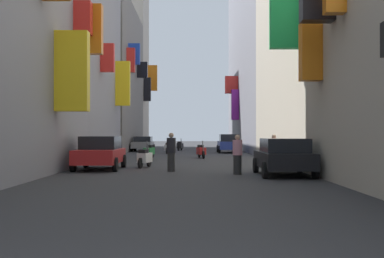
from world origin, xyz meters
The scene contains 17 objects.
ground_plane centered at (0.00, 30.00, 0.00)m, with size 140.00×140.00×0.00m, color #2D2D30.
building_left_mid_a centered at (-7.99, 29.05, 6.60)m, with size 7.02×11.92×13.20m.
building_left_mid_c centered at (-7.99, 44.18, 6.71)m, with size 7.02×16.45×13.42m.
building_left_far centered at (-7.99, 56.20, 10.33)m, with size 7.29×7.59×20.68m.
building_right_mid_b centered at (8.00, 46.55, 10.40)m, with size 7.29×26.90×20.80m.
parked_car_blue centered at (3.48, 38.79, 0.79)m, with size 1.90×4.10×1.53m.
parked_car_red centered at (-3.69, 19.51, 0.77)m, with size 1.95×3.94×1.48m.
parked_car_grey centered at (-3.99, 42.17, 0.71)m, with size 1.88×4.30×1.32m.
parked_car_black centered at (3.91, 16.27, 0.75)m, with size 1.97×4.05×1.42m.
scooter_silver centered at (-1.55, 37.36, 0.46)m, with size 0.49×1.95×1.13m.
scooter_green centered at (-2.36, 29.51, 0.46)m, with size 0.67×1.98×1.13m.
scooter_white centered at (-1.82, 20.76, 0.46)m, with size 0.66×1.76×1.13m.
scooter_red centered at (1.00, 29.69, 0.46)m, with size 0.63×1.94×1.13m.
scooter_black centered at (-0.71, 43.82, 0.46)m, with size 0.64×1.90×1.13m.
pedestrian_crossing centered at (4.15, 20.02, 0.77)m, with size 0.49×0.49×1.56m.
pedestrian_near_left centered at (2.19, 16.77, 0.77)m, with size 0.46×0.46×1.56m.
pedestrian_near_right centered at (-0.47, 18.25, 0.81)m, with size 0.46×0.46×1.64m.
Camera 1 is at (0.41, -2.88, 1.61)m, focal length 47.02 mm.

